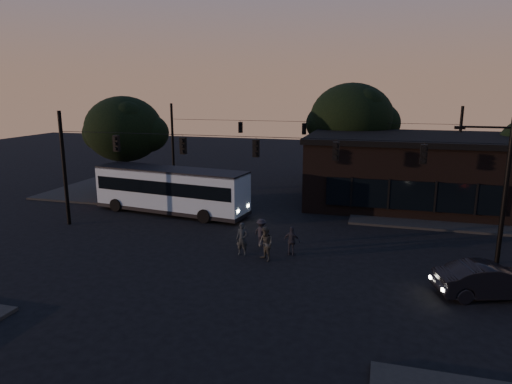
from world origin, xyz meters
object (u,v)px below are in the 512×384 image
(bus, at_px, (171,188))
(pedestrian_a, at_px, (242,239))
(building, at_px, (409,170))
(pedestrian_b, at_px, (266,244))
(pedestrian_c, at_px, (292,241))
(car, at_px, (490,281))
(pedestrian_d, at_px, (262,232))

(bus, relative_size, pedestrian_a, 6.57)
(building, height_order, pedestrian_b, building)
(building, bearing_deg, pedestrian_c, -115.46)
(building, distance_m, car, 16.74)
(car, height_order, pedestrian_d, pedestrian_d)
(bus, relative_size, car, 2.59)
(building, xyz_separation_m, car, (2.75, -16.40, -1.95))
(car, bearing_deg, building, -7.68)
(pedestrian_c, distance_m, pedestrian_d, 2.23)
(building, bearing_deg, pedestrian_b, -117.35)
(pedestrian_c, bearing_deg, bus, -23.33)
(car, bearing_deg, bus, 48.10)
(pedestrian_a, relative_size, pedestrian_d, 1.13)
(car, bearing_deg, pedestrian_d, 54.26)
(bus, xyz_separation_m, pedestrian_a, (7.55, -6.89, -0.93))
(car, height_order, pedestrian_a, pedestrian_a)
(pedestrian_c, bearing_deg, building, -107.46)
(bus, distance_m, pedestrian_a, 10.26)
(car, relative_size, pedestrian_d, 2.87)
(bus, distance_m, car, 21.38)
(car, height_order, pedestrian_c, pedestrian_c)
(pedestrian_b, bearing_deg, pedestrian_a, -157.18)
(building, distance_m, pedestrian_c, 15.25)
(car, relative_size, pedestrian_a, 2.54)
(pedestrian_b, distance_m, pedestrian_c, 1.66)
(pedestrian_d, bearing_deg, pedestrian_a, 99.12)
(pedestrian_b, distance_m, pedestrian_d, 2.35)
(pedestrian_b, xyz_separation_m, pedestrian_d, (-0.81, 2.20, -0.11))
(pedestrian_a, xyz_separation_m, pedestrian_b, (1.43, -0.46, 0.00))
(pedestrian_a, distance_m, pedestrian_c, 2.70)
(building, relative_size, car, 3.36)
(building, relative_size, pedestrian_a, 8.53)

